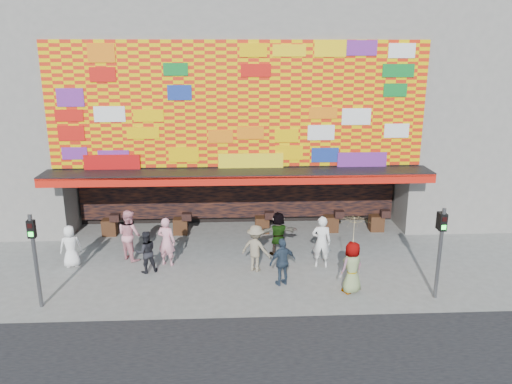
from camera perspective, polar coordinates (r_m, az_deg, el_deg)
ground at (r=17.43m, az=-1.74°, el=-10.06°), size 90.00×90.00×0.00m
shop_building at (r=23.94m, az=-2.21°, el=10.24°), size 15.20×9.40×10.00m
neighbor_right at (r=27.14m, az=26.97°, el=10.86°), size 11.00×8.00×12.00m
signal_left at (r=16.43m, az=-24.01°, el=-6.14°), size 0.22×0.20×3.00m
signal_right at (r=16.59m, az=20.35°, el=-5.52°), size 0.22×0.20×3.00m
ped_a at (r=19.38m, az=-20.43°, el=-5.83°), size 0.87×0.69×1.56m
ped_b at (r=18.53m, az=-10.20°, el=-5.60°), size 0.77×0.62×1.83m
ped_c at (r=18.15m, az=-12.46°, el=-6.69°), size 0.91×0.81×1.54m
ped_d at (r=17.82m, az=-0.03°, el=-6.45°), size 1.27×1.08×1.70m
ped_e at (r=16.83m, az=3.06°, el=-7.97°), size 1.05×0.76×1.65m
ped_f at (r=19.20m, az=2.55°, el=-4.76°), size 1.63×0.70×1.70m
ped_g at (r=16.59m, az=10.91°, el=-8.46°), size 1.01×0.89×1.74m
ped_h at (r=18.24m, az=7.48°, el=-5.66°), size 0.77×0.57×1.93m
ped_i at (r=19.32m, az=-14.27°, el=-4.76°), size 1.19×1.18×1.93m
parasol at (r=16.11m, az=11.15°, el=-4.30°), size 1.03×1.05×1.86m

